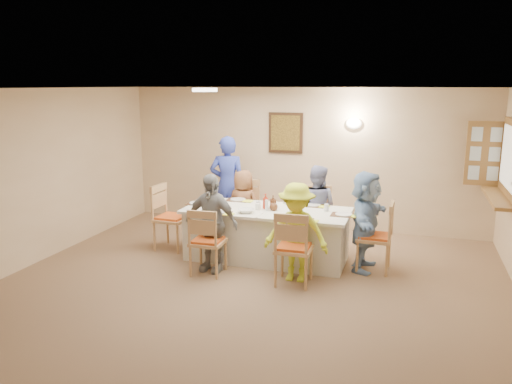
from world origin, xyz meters
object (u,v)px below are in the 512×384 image
(diner_front_left, at_px, (211,223))
(chair_back_right, at_px, (317,217))
(chair_front_left, at_px, (208,240))
(chair_front_right, at_px, (294,247))
(chair_right_end, at_px, (374,236))
(diner_back_left, at_px, (243,206))
(diner_right_end, at_px, (365,221))
(chair_left_end, at_px, (172,217))
(serving_hatch, at_px, (512,162))
(caregiver, at_px, (228,185))
(condiment_ketchup, at_px, (266,201))
(dining_table, at_px, (267,234))
(diner_front_right, at_px, (296,232))
(diner_back_right, at_px, (316,208))
(chair_back_left, at_px, (246,211))

(diner_front_left, bearing_deg, chair_back_right, 59.54)
(chair_front_left, relative_size, chair_front_right, 0.95)
(chair_front_right, distance_m, chair_right_end, 1.24)
(diner_back_left, bearing_deg, diner_right_end, 173.22)
(chair_left_end, distance_m, chair_right_end, 3.10)
(chair_back_right, bearing_deg, chair_left_end, -167.16)
(serving_hatch, height_order, caregiver, serving_hatch)
(chair_right_end, height_order, condiment_ketchup, chair_right_end)
(diner_back_left, bearing_deg, condiment_ketchup, 142.78)
(dining_table, height_order, diner_front_left, diner_front_left)
(diner_front_right, distance_m, diner_right_end, 1.07)
(chair_front_right, xyz_separation_m, condiment_ketchup, (-0.63, 0.82, 0.38))
(diner_back_right, bearing_deg, dining_table, 54.60)
(chair_right_end, height_order, diner_front_left, diner_front_left)
(dining_table, bearing_deg, chair_front_left, -126.87)
(chair_front_left, distance_m, chair_right_end, 2.29)
(diner_back_right, bearing_deg, condiment_ketchup, 52.56)
(chair_right_end, distance_m, diner_back_right, 1.18)
(chair_back_right, bearing_deg, condiment_ketchup, -136.30)
(diner_front_left, bearing_deg, dining_table, 57.16)
(diner_back_right, bearing_deg, chair_back_right, -83.98)
(diner_front_left, height_order, diner_right_end, diner_right_end)
(condiment_ketchup, bearing_deg, chair_back_right, 51.27)
(diner_right_end, distance_m, caregiver, 2.73)
(caregiver, xyz_separation_m, condiment_ketchup, (1.02, -1.13, 0.03))
(condiment_ketchup, bearing_deg, diner_back_right, 46.54)
(chair_back_left, xyz_separation_m, diner_front_right, (1.20, -1.48, 0.16))
(chair_right_end, height_order, diner_right_end, diner_right_end)
(diner_back_right, bearing_deg, caregiver, -9.88)
(caregiver, distance_m, condiment_ketchup, 1.53)
(diner_front_right, xyz_separation_m, diner_right_end, (0.82, 0.68, 0.04))
(chair_left_end, bearing_deg, chair_right_end, -87.49)
(serving_hatch, height_order, chair_front_left, serving_hatch)
(chair_left_end, height_order, diner_front_right, diner_front_right)
(chair_front_left, xyz_separation_m, diner_back_right, (1.20, 1.48, 0.20))
(diner_back_right, xyz_separation_m, diner_front_right, (0.00, -1.36, -0.01))
(chair_back_right, bearing_deg, diner_front_left, -136.60)
(chair_front_right, bearing_deg, diner_front_right, -91.77)
(diner_back_left, height_order, caregiver, caregiver)
(diner_back_left, bearing_deg, chair_back_right, -162.47)
(chair_left_end, distance_m, caregiver, 1.30)
(chair_back_left, relative_size, chair_right_end, 1.00)
(serving_hatch, bearing_deg, dining_table, -166.21)
(chair_back_right, distance_m, diner_back_left, 1.21)
(chair_left_end, relative_size, condiment_ketchup, 4.56)
(diner_back_left, bearing_deg, chair_right_end, 174.27)
(chair_back_right, distance_m, chair_right_end, 1.24)
(chair_back_right, xyz_separation_m, diner_back_right, (0.00, -0.12, 0.18))
(serving_hatch, height_order, chair_left_end, serving_hatch)
(chair_left_end, bearing_deg, dining_table, -87.49)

